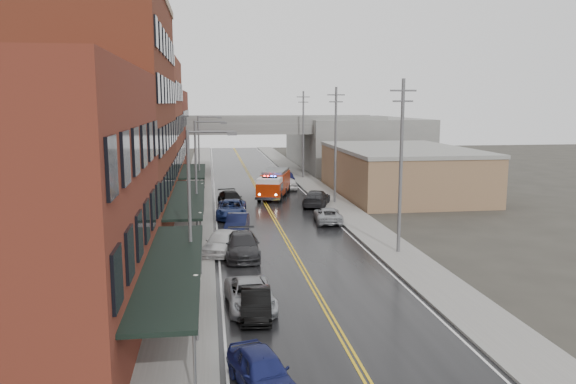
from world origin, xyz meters
TOP-DOWN VIEW (x-y plane):
  - ground at (0.00, 0.00)m, footprint 220.00×220.00m
  - road at (0.00, 30.00)m, footprint 11.00×160.00m
  - sidewalk_left at (-7.30, 30.00)m, footprint 3.00×160.00m
  - sidewalk_right at (7.30, 30.00)m, footprint 3.00×160.00m
  - curb_left at (-5.65, 30.00)m, footprint 0.30×160.00m
  - curb_right at (5.65, 30.00)m, footprint 0.30×160.00m
  - brick_building_a at (-13.30, 4.00)m, footprint 9.00×18.00m
  - brick_building_b at (-13.30, 23.00)m, footprint 9.00×20.00m
  - brick_building_c at (-13.30, 40.50)m, footprint 9.00×15.00m
  - brick_building_far at (-13.30, 58.00)m, footprint 9.00×20.00m
  - tan_building at (16.00, 40.00)m, footprint 14.00×22.00m
  - right_far_block at (18.00, 70.00)m, footprint 18.00×30.00m
  - awning_0 at (-7.49, 4.00)m, footprint 2.60×16.00m
  - awning_1 at (-7.49, 23.00)m, footprint 2.60×18.00m
  - awning_2 at (-7.49, 40.50)m, footprint 2.60×13.00m
  - globe_lamp_0 at (-6.40, 2.00)m, footprint 0.44×0.44m
  - globe_lamp_1 at (-6.40, 16.00)m, footprint 0.44×0.44m
  - globe_lamp_2 at (-6.40, 30.00)m, footprint 0.44×0.44m
  - street_lamp_0 at (-6.55, 8.00)m, footprint 2.64×0.22m
  - street_lamp_1 at (-6.55, 24.00)m, footprint 2.64×0.22m
  - street_lamp_2 at (-6.55, 40.00)m, footprint 2.64×0.22m
  - utility_pole_0 at (7.20, 15.00)m, footprint 1.80×0.24m
  - utility_pole_1 at (7.20, 35.00)m, footprint 1.80×0.24m
  - utility_pole_2 at (7.20, 55.00)m, footprint 1.80×0.24m
  - overpass at (0.00, 62.00)m, footprint 40.00×10.00m
  - fire_truck at (1.32, 39.58)m, footprint 4.90×8.47m
  - parked_car_left_0 at (-3.98, -2.41)m, footprint 2.76×4.60m
  - parked_car_left_1 at (-3.60, 4.70)m, footprint 1.74×4.24m
  - parked_car_left_2 at (-3.79, 5.93)m, footprint 2.59×5.20m
  - parked_car_left_3 at (-3.60, 15.66)m, footprint 2.40×5.62m
  - parked_car_left_4 at (-5.00, 16.80)m, footprint 3.25×5.15m
  - parked_car_left_5 at (-3.60, 22.80)m, footprint 2.35×4.89m
  - parked_car_left_6 at (-3.79, 29.11)m, footprint 3.06×5.96m
  - parked_car_left_7 at (-3.63, 34.80)m, footprint 2.87×5.48m
  - parked_car_right_0 at (4.46, 25.69)m, footprint 2.73×5.07m
  - parked_car_right_1 at (5.00, 33.71)m, footprint 4.05×6.10m
  - parked_car_right_2 at (3.73, 45.09)m, footprint 1.89×4.45m
  - parked_car_right_3 at (3.60, 49.09)m, footprint 2.39×5.25m

SIDE VIEW (x-z plane):
  - ground at x=0.00m, z-range 0.00..0.00m
  - road at x=0.00m, z-range 0.00..0.02m
  - sidewalk_left at x=-7.30m, z-range 0.00..0.15m
  - sidewalk_right at x=7.30m, z-range 0.00..0.15m
  - curb_left at x=-5.65m, z-range 0.00..0.15m
  - curb_right at x=5.65m, z-range 0.00..0.15m
  - parked_car_right_0 at x=4.46m, z-range 0.00..1.35m
  - parked_car_left_1 at x=-3.60m, z-range 0.00..1.36m
  - parked_car_left_2 at x=-3.79m, z-range 0.00..1.42m
  - parked_car_left_0 at x=-3.98m, z-range 0.00..1.46m
  - parked_car_right_2 at x=3.73m, z-range 0.00..1.50m
  - parked_car_left_7 at x=-3.63m, z-range 0.00..1.52m
  - parked_car_left_5 at x=-3.60m, z-range 0.00..1.55m
  - parked_car_left_6 at x=-3.79m, z-range 0.00..1.61m
  - parked_car_left_3 at x=-3.60m, z-range 0.00..1.62m
  - parked_car_left_4 at x=-5.00m, z-range 0.00..1.63m
  - parked_car_right_1 at x=5.00m, z-range 0.00..1.64m
  - parked_car_right_3 at x=3.60m, z-range 0.00..1.67m
  - fire_truck at x=1.32m, z-range 0.12..3.07m
  - globe_lamp_0 at x=-6.40m, z-range 0.75..3.87m
  - globe_lamp_1 at x=-6.40m, z-range 0.75..3.87m
  - globe_lamp_2 at x=-6.40m, z-range 0.75..3.87m
  - tan_building at x=16.00m, z-range 0.00..5.00m
  - awning_2 at x=-7.49m, z-range 1.44..4.53m
  - awning_0 at x=-7.49m, z-range 1.44..4.53m
  - awning_1 at x=-7.49m, z-range 1.44..4.53m
  - right_far_block at x=18.00m, z-range 0.00..8.00m
  - street_lamp_0 at x=-6.55m, z-range 0.69..9.69m
  - street_lamp_1 at x=-6.55m, z-range 0.69..9.69m
  - street_lamp_2 at x=-6.55m, z-range 0.69..9.69m
  - overpass at x=0.00m, z-range 2.24..9.74m
  - brick_building_a at x=-13.30m, z-range 0.00..12.00m
  - brick_building_far at x=-13.30m, z-range 0.00..12.00m
  - utility_pole_0 at x=7.20m, z-range 0.31..12.31m
  - utility_pole_1 at x=7.20m, z-range 0.31..12.31m
  - utility_pole_2 at x=7.20m, z-range 0.31..12.31m
  - brick_building_c at x=-13.30m, z-range 0.00..15.00m
  - brick_building_b at x=-13.30m, z-range 0.00..18.00m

